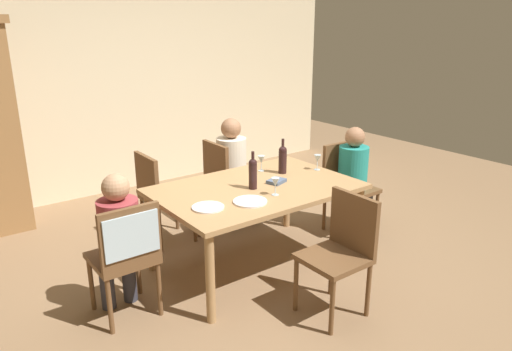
{
  "coord_description": "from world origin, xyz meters",
  "views": [
    {
      "loc": [
        -2.36,
        -3.14,
        2.14
      ],
      "look_at": [
        0.0,
        0.0,
        0.86
      ],
      "focal_mm": 33.74,
      "sensor_mm": 36.0,
      "label": 1
    }
  ],
  "objects_px": {
    "chair_far_right": "(225,177)",
    "wine_glass_near_left": "(275,183)",
    "chair_near": "(342,246)",
    "person_man_bearded": "(119,234)",
    "wine_glass_near_right": "(317,159)",
    "dining_table": "(256,195)",
    "wine_bottle_tall_green": "(253,173)",
    "dinner_plate_host": "(208,207)",
    "dinner_plate_guest_left": "(250,201)",
    "chair_far_left": "(159,192)",
    "chair_right_end": "(346,181)",
    "person_man_guest": "(234,163)",
    "wine_bottle_dark_red": "(283,159)",
    "handbag": "(199,221)",
    "chair_left_end": "(127,247)",
    "person_woman_host": "(355,173)",
    "wine_glass_centre": "(261,160)"
  },
  "relations": [
    {
      "from": "dining_table",
      "to": "chair_right_end",
      "type": "bearing_deg",
      "value": 4.03
    },
    {
      "from": "wine_bottle_tall_green",
      "to": "wine_glass_centre",
      "type": "height_order",
      "value": "wine_bottle_tall_green"
    },
    {
      "from": "chair_far_right",
      "to": "handbag",
      "type": "xyz_separation_m",
      "value": [
        -0.33,
        -0.0,
        -0.42
      ]
    },
    {
      "from": "chair_far_left",
      "to": "person_man_bearded",
      "type": "bearing_deg",
      "value": -39.69
    },
    {
      "from": "wine_glass_near_left",
      "to": "chair_left_end",
      "type": "bearing_deg",
      "value": 173.53
    },
    {
      "from": "chair_near",
      "to": "person_man_bearded",
      "type": "xyz_separation_m",
      "value": [
        -1.32,
        0.97,
        0.11
      ]
    },
    {
      "from": "dining_table",
      "to": "chair_left_end",
      "type": "relative_size",
      "value": 1.86
    },
    {
      "from": "chair_right_end",
      "to": "wine_glass_near_left",
      "type": "bearing_deg",
      "value": 15.8
    },
    {
      "from": "chair_right_end",
      "to": "wine_glass_near_left",
      "type": "distance_m",
      "value": 1.33
    },
    {
      "from": "chair_left_end",
      "to": "chair_far_right",
      "type": "height_order",
      "value": "same"
    },
    {
      "from": "wine_glass_near_right",
      "to": "dinner_plate_guest_left",
      "type": "height_order",
      "value": "wine_glass_near_right"
    },
    {
      "from": "chair_far_left",
      "to": "person_man_bearded",
      "type": "height_order",
      "value": "person_man_bearded"
    },
    {
      "from": "chair_right_end",
      "to": "person_man_guest",
      "type": "xyz_separation_m",
      "value": [
        -0.83,
        0.86,
        0.13
      ]
    },
    {
      "from": "dining_table",
      "to": "handbag",
      "type": "xyz_separation_m",
      "value": [
        -0.04,
        0.95,
        -0.57
      ]
    },
    {
      "from": "chair_far_left",
      "to": "dining_table",
      "type": "bearing_deg",
      "value": 26.55
    },
    {
      "from": "wine_bottle_dark_red",
      "to": "wine_glass_near_left",
      "type": "bearing_deg",
      "value": -135.8
    },
    {
      "from": "chair_left_end",
      "to": "dining_table",
      "type": "bearing_deg",
      "value": 5.72
    },
    {
      "from": "chair_far_right",
      "to": "wine_glass_near_left",
      "type": "xyz_separation_m",
      "value": [
        -0.3,
        -1.21,
        0.33
      ]
    },
    {
      "from": "chair_right_end",
      "to": "person_man_bearded",
      "type": "distance_m",
      "value": 2.48
    },
    {
      "from": "chair_far_right",
      "to": "person_man_bearded",
      "type": "bearing_deg",
      "value": -59.05
    },
    {
      "from": "chair_far_left",
      "to": "wine_bottle_dark_red",
      "type": "distance_m",
      "value": 1.25
    },
    {
      "from": "wine_bottle_tall_green",
      "to": "person_man_guest",
      "type": "bearing_deg",
      "value": 64.45
    },
    {
      "from": "chair_far_left",
      "to": "wine_bottle_tall_green",
      "type": "bearing_deg",
      "value": 23.28
    },
    {
      "from": "dinner_plate_host",
      "to": "person_man_guest",
      "type": "bearing_deg",
      "value": 48.16
    },
    {
      "from": "person_woman_host",
      "to": "wine_glass_near_right",
      "type": "distance_m",
      "value": 0.52
    },
    {
      "from": "dining_table",
      "to": "chair_far_left",
      "type": "relative_size",
      "value": 1.86
    },
    {
      "from": "wine_glass_near_right",
      "to": "handbag",
      "type": "xyz_separation_m",
      "value": [
        -0.8,
        0.91,
        -0.75
      ]
    },
    {
      "from": "person_man_guest",
      "to": "wine_bottle_tall_green",
      "type": "bearing_deg",
      "value": -25.55
    },
    {
      "from": "person_man_bearded",
      "to": "wine_glass_near_left",
      "type": "height_order",
      "value": "person_man_bearded"
    },
    {
      "from": "dinner_plate_host",
      "to": "dinner_plate_guest_left",
      "type": "bearing_deg",
      "value": -15.95
    },
    {
      "from": "chair_far_right",
      "to": "person_man_guest",
      "type": "bearing_deg",
      "value": 90.0
    },
    {
      "from": "chair_near",
      "to": "chair_far_left",
      "type": "xyz_separation_m",
      "value": [
        -0.56,
        1.89,
        0.0
      ]
    },
    {
      "from": "chair_far_left",
      "to": "chair_far_right",
      "type": "bearing_deg",
      "value": 90.0
    },
    {
      "from": "wine_bottle_tall_green",
      "to": "chair_right_end",
      "type": "bearing_deg",
      "value": 5.07
    },
    {
      "from": "chair_right_end",
      "to": "wine_bottle_dark_red",
      "type": "height_order",
      "value": "wine_bottle_dark_red"
    },
    {
      "from": "wine_bottle_tall_green",
      "to": "dinner_plate_host",
      "type": "xyz_separation_m",
      "value": [
        -0.54,
        -0.15,
        -0.14
      ]
    },
    {
      "from": "wine_glass_centre",
      "to": "chair_far_left",
      "type": "bearing_deg",
      "value": 141.95
    },
    {
      "from": "person_woman_host",
      "to": "person_man_bearded",
      "type": "relative_size",
      "value": 1.01
    },
    {
      "from": "person_man_bearded",
      "to": "dinner_plate_host",
      "type": "xyz_separation_m",
      "value": [
        0.64,
        -0.2,
        0.12
      ]
    },
    {
      "from": "dining_table",
      "to": "wine_bottle_tall_green",
      "type": "bearing_deg",
      "value": -153.14
    },
    {
      "from": "chair_far_left",
      "to": "wine_glass_near_left",
      "type": "distance_m",
      "value": 1.34
    },
    {
      "from": "chair_left_end",
      "to": "person_woman_host",
      "type": "bearing_deg",
      "value": 2.27
    },
    {
      "from": "person_man_bearded",
      "to": "wine_bottle_tall_green",
      "type": "bearing_deg",
      "value": -2.56
    },
    {
      "from": "wine_bottle_tall_green",
      "to": "dinner_plate_guest_left",
      "type": "height_order",
      "value": "wine_bottle_tall_green"
    },
    {
      "from": "wine_glass_centre",
      "to": "chair_far_right",
      "type": "bearing_deg",
      "value": 91.32
    },
    {
      "from": "chair_near",
      "to": "wine_glass_near_right",
      "type": "distance_m",
      "value": 1.24
    },
    {
      "from": "wine_glass_near_left",
      "to": "chair_near",
      "type": "bearing_deg",
      "value": -82.47
    },
    {
      "from": "dinner_plate_host",
      "to": "chair_far_left",
      "type": "bearing_deg",
      "value": 83.75
    },
    {
      "from": "wine_bottle_dark_red",
      "to": "wine_glass_near_right",
      "type": "relative_size",
      "value": 2.22
    },
    {
      "from": "dining_table",
      "to": "wine_bottle_tall_green",
      "type": "distance_m",
      "value": 0.23
    }
  ]
}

